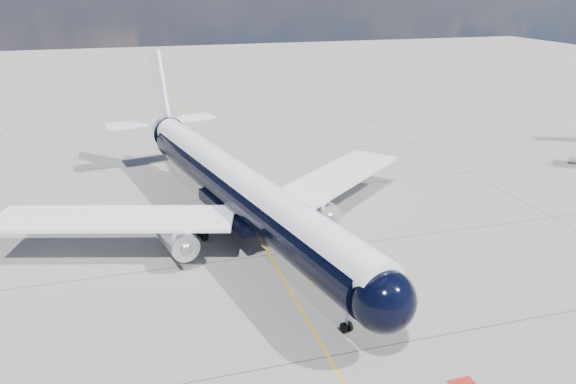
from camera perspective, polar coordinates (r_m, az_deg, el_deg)
name	(u,v)px	position (r m, az deg, el deg)	size (l,w,h in m)	color
ground	(228,182)	(67.90, -6.16, 0.97)	(320.00, 320.00, 0.00)	gray
taxiway_centerline	(236,197)	(63.28, -5.33, -0.48)	(0.16, 160.00, 0.01)	#EDA40C
main_airliner	(234,185)	(52.92, -5.46, 0.67)	(42.01, 51.82, 15.09)	black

